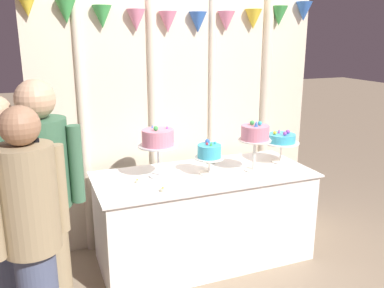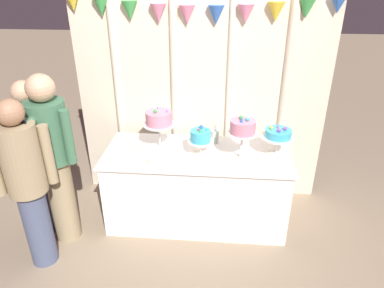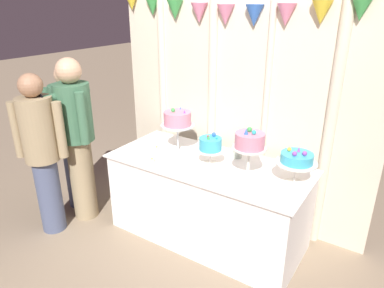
% 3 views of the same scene
% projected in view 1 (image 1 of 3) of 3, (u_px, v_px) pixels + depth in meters
% --- Properties ---
extents(ground_plane, '(24.00, 24.00, 0.00)m').
position_uv_depth(ground_plane, '(208.00, 263.00, 3.45)').
color(ground_plane, gray).
extents(draped_curtain, '(2.64, 0.16, 2.45)m').
position_uv_depth(draped_curtain, '(183.00, 99.00, 3.68)').
color(draped_curtain, beige).
rests_on(draped_curtain, ground_plane).
extents(cake_table, '(1.81, 0.80, 0.78)m').
position_uv_depth(cake_table, '(204.00, 216.00, 3.44)').
color(cake_table, white).
rests_on(cake_table, ground_plane).
extents(cake_display_leftmost, '(0.32, 0.32, 0.43)m').
position_uv_depth(cake_display_leftmost, '(158.00, 140.00, 3.18)').
color(cake_display_leftmost, silver).
rests_on(cake_display_leftmost, cake_table).
extents(cake_display_midleft, '(0.24, 0.24, 0.29)m').
position_uv_depth(cake_display_midleft, '(209.00, 153.00, 3.28)').
color(cake_display_midleft, silver).
rests_on(cake_display_midleft, cake_table).
extents(cake_display_midright, '(0.27, 0.27, 0.44)m').
position_uv_depth(cake_display_midright, '(255.00, 135.00, 3.33)').
color(cake_display_midright, silver).
rests_on(cake_display_midright, cake_table).
extents(cake_display_rightmost, '(0.32, 0.32, 0.30)m').
position_uv_depth(cake_display_rightmost, '(281.00, 140.00, 3.59)').
color(cake_display_rightmost, silver).
rests_on(cake_display_rightmost, cake_table).
extents(flower_vase, '(0.09, 0.11, 0.20)m').
position_uv_depth(flower_vase, '(211.00, 154.00, 3.59)').
color(flower_vase, '#B2C1B2').
rests_on(flower_vase, cake_table).
extents(tealight_far_left, '(0.04, 0.04, 0.04)m').
position_uv_depth(tealight_far_left, '(137.00, 182.00, 3.12)').
color(tealight_far_left, beige).
rests_on(tealight_far_left, cake_table).
extents(tealight_near_left, '(0.05, 0.05, 0.04)m').
position_uv_depth(tealight_near_left, '(163.00, 190.00, 2.96)').
color(tealight_near_left, beige).
rests_on(tealight_near_left, cake_table).
extents(guest_girl_blue_dress, '(0.49, 0.67, 1.55)m').
position_uv_depth(guest_girl_blue_dress, '(7.00, 206.00, 2.56)').
color(guest_girl_blue_dress, '#4C5675').
rests_on(guest_girl_blue_dress, ground_plane).
extents(guest_man_pink_jacket, '(0.48, 0.42, 1.65)m').
position_uv_depth(guest_man_pink_jacket, '(45.00, 198.00, 2.51)').
color(guest_man_pink_jacket, '#9E8966').
rests_on(guest_man_pink_jacket, ground_plane).
extents(guest_man_dark_suit, '(0.43, 0.43, 1.55)m').
position_uv_depth(guest_man_dark_suit, '(32.00, 232.00, 2.20)').
color(guest_man_dark_suit, '#4C5675').
rests_on(guest_man_dark_suit, ground_plane).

